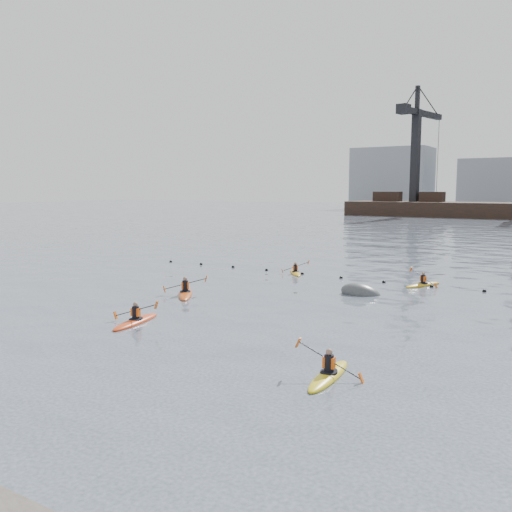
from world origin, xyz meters
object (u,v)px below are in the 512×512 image
object	(u,v)px
kayaker_2	(185,293)
mooring_buoy	(361,294)
kayaker_3	(423,284)
kayaker_5	(295,272)
kayaker_0	(136,321)
kayaker_1	(329,374)

from	to	relation	value
kayaker_2	mooring_buoy	size ratio (longest dim) A/B	1.44
kayaker_3	kayaker_5	bearing A→B (deg)	-156.23
kayaker_0	kayaker_2	distance (m)	6.59
kayaker_5	mooring_buoy	xyz separation A→B (m)	(6.69, -4.66, -0.09)
kayaker_1	kayaker_3	xyz separation A→B (m)	(-1.85, 18.14, -0.01)
kayaker_0	kayaker_5	distance (m)	16.34
kayaker_1	kayaker_3	bearing A→B (deg)	90.51
kayaker_1	kayaker_5	size ratio (longest dim) A/B	1.25
kayaker_5	mooring_buoy	world-z (taller)	kayaker_5
kayaker_1	kayaker_5	bearing A→B (deg)	115.36
kayaker_0	kayaker_1	xyz separation A→B (m)	(10.26, -1.89, -0.00)
kayaker_3	kayaker_5	size ratio (longest dim) A/B	1.12
kayaker_2	kayaker_5	distance (m)	10.27
kayaker_1	mooring_buoy	xyz separation A→B (m)	(-4.12, 13.55, -0.10)
mooring_buoy	kayaker_0	bearing A→B (deg)	-117.75
kayaker_2	mooring_buoy	bearing A→B (deg)	-4.14
kayaker_0	kayaker_1	distance (m)	10.43
kayaker_1	kayaker_5	distance (m)	21.18
kayaker_3	kayaker_1	bearing A→B (deg)	-59.90
kayaker_3	kayaker_5	xyz separation A→B (m)	(-8.96, 0.08, -0.00)
kayaker_0	kayaker_1	world-z (taller)	kayaker_1
kayaker_1	kayaker_2	xyz separation A→B (m)	(-12.50, 8.09, 0.01)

